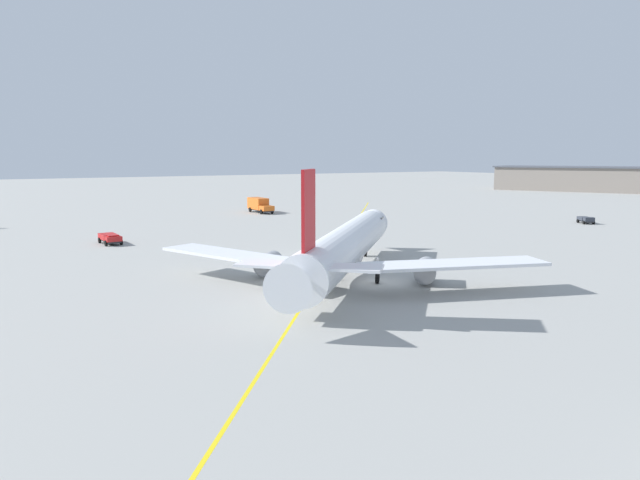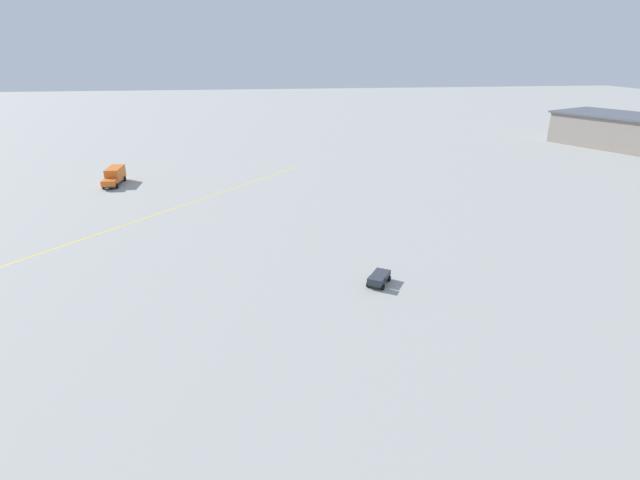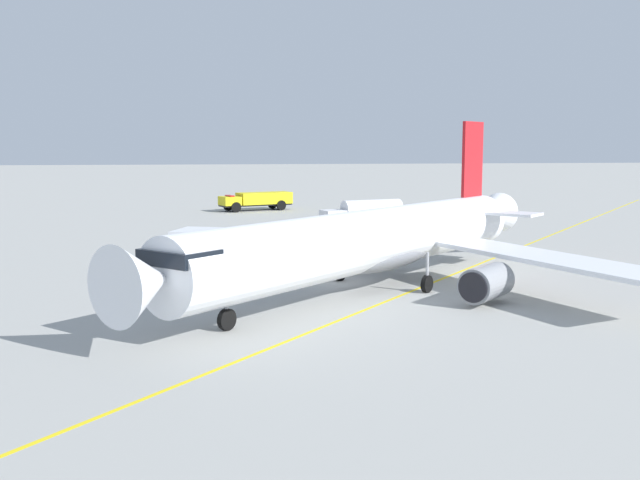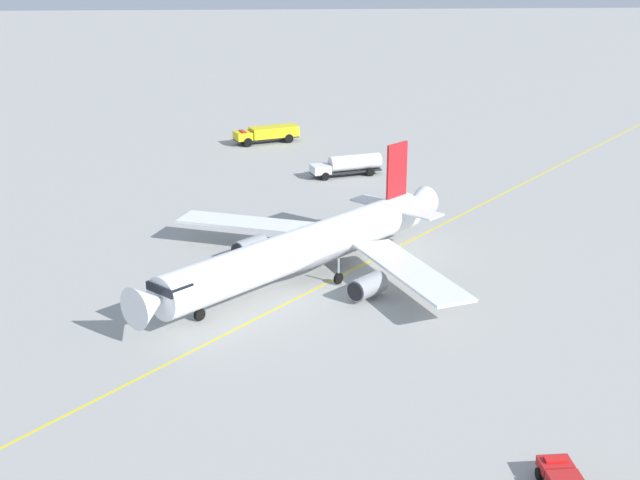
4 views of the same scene
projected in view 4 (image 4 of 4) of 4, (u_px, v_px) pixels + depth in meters
ground_plane at (289, 269)px, 88.94m from camera, size 600.00×600.00×0.00m
airliner_main at (305, 249)px, 85.59m from camera, size 30.77×30.25×10.94m
fuel_tanker_truck at (349, 164)px, 121.90m from camera, size 10.04×4.98×2.87m
fire_tender_truck at (268, 133)px, 140.68m from camera, size 10.55×6.25×2.50m
taxiway_centreline at (315, 289)px, 84.06m from camera, size 120.27×143.00×0.01m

